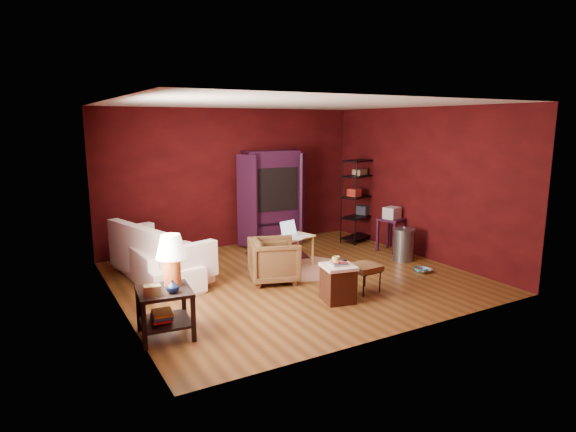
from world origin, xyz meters
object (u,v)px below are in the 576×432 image
Objects in this scene: sofa at (157,256)px; armchair at (274,258)px; hamper at (338,283)px; side_table at (168,276)px; wire_shelving at (359,197)px; tv_armoire at (271,196)px; laptop_desk at (294,239)px.

sofa is 2.71× the size of armchair.
sofa reaches higher than armchair.
armchair is 1.24× the size of hamper.
side_table is at bearing 165.09° from sofa.
wire_shelving is at bearing -87.21° from sofa.
side_table is 5.54m from wire_shelving.
sofa is 4.54m from wire_shelving.
sofa is 3.37× the size of hamper.
tv_armoire is at bearing -8.47° from armchair.
laptop_desk is at bearing -104.48° from sofa.
hamper is 0.31× the size of tv_armoire.
sofa is 2.34m from laptop_desk.
armchair is at bearing 106.97° from hamper.
tv_armoire is (2.73, 1.27, 0.61)m from sofa.
tv_armoire reaches higher than wire_shelving.
sofa is at bearing 76.74° from armchair.
armchair is at bearing -172.68° from wire_shelving.
wire_shelving is (2.86, 1.51, 0.58)m from armchair.
wire_shelving is at bearing 47.80° from hamper.
sofa is 1.18× the size of wire_shelving.
laptop_desk is at bearing -176.69° from wire_shelving.
side_table reaches higher than armchair.
laptop_desk is 0.46× the size of wire_shelving.
side_table reaches higher than hamper.
hamper is at bearing -152.68° from wire_shelving.
side_table is 1.51× the size of laptop_desk.
sofa is 3.07m from tv_armoire.
laptop_desk is at bearing -33.42° from armchair.
hamper is (1.99, -2.21, -0.13)m from sofa.
sofa reaches higher than hamper.
tv_armoire is (0.74, 3.48, 0.74)m from hamper.
laptop_desk is at bearing 80.09° from hamper.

